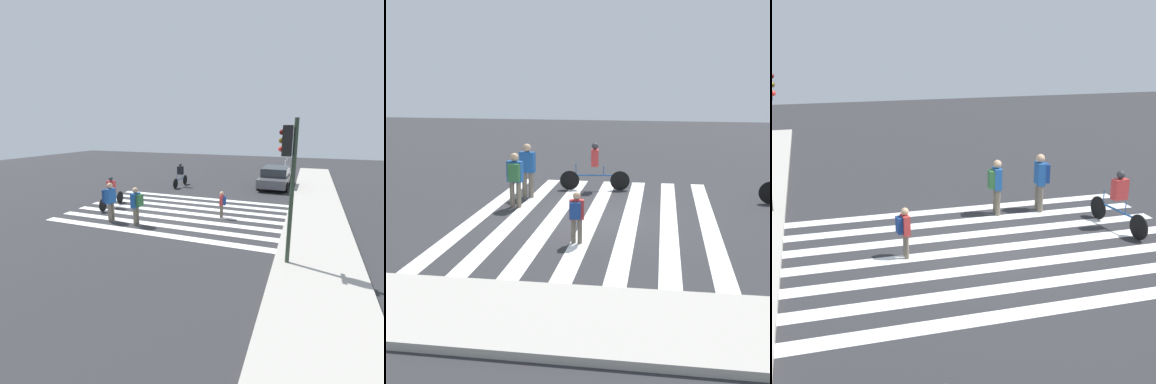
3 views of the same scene
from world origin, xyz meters
The scene contains 7 objects.
ground_plane centered at (0.00, 0.00, 0.00)m, with size 60.00×60.00×0.00m, color #2D2D30.
sidewalk_curb centered at (0.00, 6.25, 0.07)m, with size 36.00×2.50×0.14m.
crosswalk_stripes centered at (0.00, 0.00, 0.00)m, with size 6.66×10.00×0.01m.
pedestrian_adult_yellow_jacket centered at (2.35, -2.20, 1.00)m, with size 0.50×0.43×1.72m.
pedestrian_adult_blue_shirt centered at (0.08, 2.24, 0.72)m, with size 0.36×0.30×1.23m.
pedestrian_adult_tall_backpack centered at (2.39, -0.83, 0.95)m, with size 0.47×0.41×1.62m.
cyclist_mid_street centered at (0.38, -3.56, 0.86)m, with size 2.34×0.42×1.61m.
Camera 2 is at (-1.82, 13.98, 3.92)m, focal length 50.00 mm.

